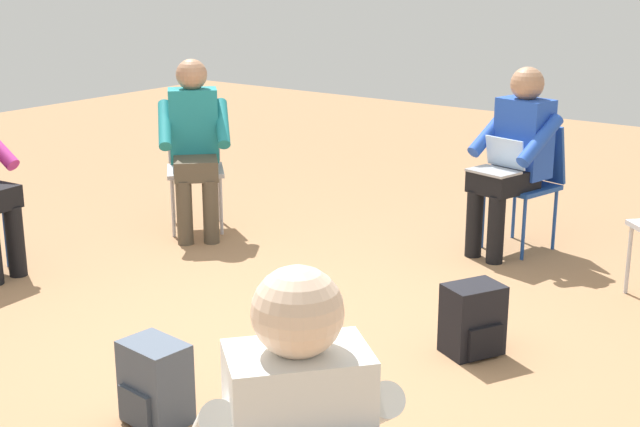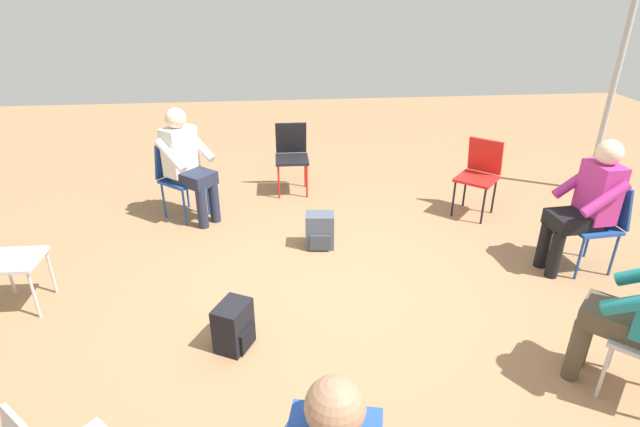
{
  "view_description": "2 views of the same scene",
  "coord_description": "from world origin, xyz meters",
  "px_view_note": "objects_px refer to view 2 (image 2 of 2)",
  "views": [
    {
      "loc": [
        -2.71,
        3.22,
        1.92
      ],
      "look_at": [
        -0.24,
        -0.13,
        0.72
      ],
      "focal_mm": 50.0,
      "sensor_mm": 36.0,
      "label": 1
    },
    {
      "loc": [
        -0.53,
        -3.51,
        2.49
      ],
      "look_at": [
        -0.2,
        -0.06,
        0.82
      ],
      "focal_mm": 28.0,
      "sensor_mm": 36.0,
      "label": 2
    }
  ],
  "objects_px": {
    "backpack_by_empty_chair": "(320,232)",
    "person_in_white": "(187,160)",
    "chair_west": "(2,254)",
    "backpack_near_laptop_user": "(234,328)",
    "chair_northeast": "(480,172)",
    "person_in_magenta": "(587,201)",
    "chair_north": "(292,153)",
    "chair_east": "(599,219)",
    "chair_northwest": "(178,174)"
  },
  "relations": [
    {
      "from": "backpack_by_empty_chair",
      "to": "person_in_white",
      "type": "bearing_deg",
      "value": 150.05
    },
    {
      "from": "chair_west",
      "to": "backpack_near_laptop_user",
      "type": "relative_size",
      "value": 2.36
    },
    {
      "from": "chair_northeast",
      "to": "person_in_magenta",
      "type": "bearing_deg",
      "value": 151.08
    },
    {
      "from": "chair_north",
      "to": "backpack_near_laptop_user",
      "type": "distance_m",
      "value": 2.97
    },
    {
      "from": "chair_east",
      "to": "chair_northeast",
      "type": "xyz_separation_m",
      "value": [
        -0.61,
        1.25,
        0.0
      ]
    },
    {
      "from": "chair_west",
      "to": "person_in_magenta",
      "type": "bearing_deg",
      "value": 92.01
    },
    {
      "from": "chair_west",
      "to": "chair_north",
      "type": "bearing_deg",
      "value": 133.83
    },
    {
      "from": "person_in_magenta",
      "to": "chair_north",
      "type": "bearing_deg",
      "value": 45.06
    },
    {
      "from": "chair_northwest",
      "to": "backpack_by_empty_chair",
      "type": "bearing_deg",
      "value": 99.46
    },
    {
      "from": "person_in_white",
      "to": "backpack_by_empty_chair",
      "type": "height_order",
      "value": "person_in_white"
    },
    {
      "from": "chair_north",
      "to": "backpack_by_empty_chair",
      "type": "distance_m",
      "value": 1.53
    },
    {
      "from": "chair_east",
      "to": "backpack_by_empty_chair",
      "type": "bearing_deg",
      "value": 70.98
    },
    {
      "from": "chair_north",
      "to": "person_in_magenta",
      "type": "xyz_separation_m",
      "value": [
        2.5,
        -2.12,
        0.2
      ]
    },
    {
      "from": "chair_northwest",
      "to": "person_in_white",
      "type": "distance_m",
      "value": 0.26
    },
    {
      "from": "backpack_near_laptop_user",
      "to": "chair_east",
      "type": "bearing_deg",
      "value": 13.74
    },
    {
      "from": "chair_east",
      "to": "chair_west",
      "type": "height_order",
      "value": "same"
    },
    {
      "from": "chair_north",
      "to": "chair_west",
      "type": "distance_m",
      "value": 3.26
    },
    {
      "from": "chair_east",
      "to": "chair_northwest",
      "type": "distance_m",
      "value": 4.22
    },
    {
      "from": "chair_east",
      "to": "person_in_magenta",
      "type": "height_order",
      "value": "person_in_magenta"
    },
    {
      "from": "chair_east",
      "to": "chair_northeast",
      "type": "distance_m",
      "value": 1.39
    },
    {
      "from": "chair_northwest",
      "to": "chair_northeast",
      "type": "height_order",
      "value": "same"
    },
    {
      "from": "chair_west",
      "to": "chair_northeast",
      "type": "xyz_separation_m",
      "value": [
        4.44,
        1.38,
        0.0
      ]
    },
    {
      "from": "backpack_near_laptop_user",
      "to": "person_in_white",
      "type": "bearing_deg",
      "value": 104.83
    },
    {
      "from": "chair_east",
      "to": "backpack_near_laptop_user",
      "type": "bearing_deg",
      "value": 99.14
    },
    {
      "from": "chair_northwest",
      "to": "backpack_by_empty_chair",
      "type": "distance_m",
      "value": 1.76
    },
    {
      "from": "person_in_magenta",
      "to": "backpack_by_empty_chair",
      "type": "height_order",
      "value": "person_in_magenta"
    },
    {
      "from": "chair_northeast",
      "to": "backpack_near_laptop_user",
      "type": "height_order",
      "value": "chair_northeast"
    },
    {
      "from": "chair_west",
      "to": "chair_northeast",
      "type": "bearing_deg",
      "value": 107.94
    },
    {
      "from": "chair_north",
      "to": "person_in_magenta",
      "type": "bearing_deg",
      "value": 140.38
    },
    {
      "from": "chair_east",
      "to": "chair_north",
      "type": "bearing_deg",
      "value": 47.05
    },
    {
      "from": "chair_east",
      "to": "chair_northwest",
      "type": "bearing_deg",
      "value": 64.29
    },
    {
      "from": "person_in_white",
      "to": "backpack_near_laptop_user",
      "type": "distance_m",
      "value": 2.34
    },
    {
      "from": "person_in_white",
      "to": "chair_northeast",
      "type": "bearing_deg",
      "value": 127.55
    },
    {
      "from": "chair_north",
      "to": "backpack_near_laptop_user",
      "type": "relative_size",
      "value": 2.36
    },
    {
      "from": "chair_east",
      "to": "backpack_by_empty_chair",
      "type": "distance_m",
      "value": 2.56
    },
    {
      "from": "chair_west",
      "to": "person_in_white",
      "type": "distance_m",
      "value": 1.98
    },
    {
      "from": "chair_east",
      "to": "chair_northeast",
      "type": "height_order",
      "value": "same"
    },
    {
      "from": "backpack_near_laptop_user",
      "to": "backpack_by_empty_chair",
      "type": "height_order",
      "value": "same"
    },
    {
      "from": "chair_east",
      "to": "chair_north",
      "type": "height_order",
      "value": "same"
    },
    {
      "from": "chair_east",
      "to": "chair_west",
      "type": "bearing_deg",
      "value": 86.8
    },
    {
      "from": "chair_northwest",
      "to": "person_in_white",
      "type": "bearing_deg",
      "value": 90.0
    },
    {
      "from": "backpack_near_laptop_user",
      "to": "chair_northeast",
      "type": "bearing_deg",
      "value": 37.94
    },
    {
      "from": "chair_north",
      "to": "backpack_by_empty_chair",
      "type": "xyz_separation_m",
      "value": [
        0.2,
        -1.48,
        -0.34
      ]
    },
    {
      "from": "chair_north",
      "to": "person_in_magenta",
      "type": "distance_m",
      "value": 3.28
    },
    {
      "from": "chair_west",
      "to": "chair_northeast",
      "type": "height_order",
      "value": "same"
    },
    {
      "from": "chair_northwest",
      "to": "chair_north",
      "type": "relative_size",
      "value": 1.0
    },
    {
      "from": "chair_north",
      "to": "person_in_white",
      "type": "relative_size",
      "value": 0.69
    },
    {
      "from": "chair_northwest",
      "to": "chair_west",
      "type": "height_order",
      "value": "same"
    },
    {
      "from": "chair_north",
      "to": "chair_west",
      "type": "relative_size",
      "value": 1.0
    },
    {
      "from": "chair_north",
      "to": "backpack_by_empty_chair",
      "type": "bearing_deg",
      "value": 98.62
    }
  ]
}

